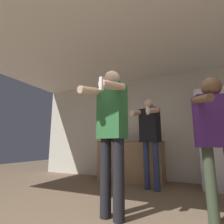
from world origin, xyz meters
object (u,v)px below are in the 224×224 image
(person_woman_foreground, at_px, (111,128))
(person_man_side, at_px, (216,129))
(refrigerator, at_px, (220,138))
(bottle_red_label, at_px, (111,137))
(person_spectator_back, at_px, (150,132))
(bottle_green_wine, at_px, (106,136))
(bottle_brown_liquor, at_px, (123,137))

(person_woman_foreground, xyz_separation_m, person_man_side, (1.14, 0.34, -0.03))
(person_woman_foreground, bearing_deg, refrigerator, 56.67)
(refrigerator, bearing_deg, bottle_red_label, 179.73)
(person_spectator_back, bearing_deg, refrigerator, 26.48)
(bottle_green_wine, bearing_deg, bottle_red_label, 0.00)
(refrigerator, distance_m, bottle_red_label, 2.34)
(refrigerator, height_order, person_spectator_back, refrigerator)
(person_man_side, distance_m, person_spectator_back, 1.51)
(person_spectator_back, bearing_deg, bottle_red_label, 150.58)
(bottle_red_label, distance_m, bottle_brown_liquor, 0.32)
(bottle_brown_liquor, bearing_deg, bottle_green_wine, -180.00)
(bottle_brown_liquor, distance_m, person_man_side, 2.51)
(refrigerator, relative_size, bottle_green_wine, 5.86)
(person_man_side, bearing_deg, bottle_red_label, 140.19)
(bottle_green_wine, distance_m, person_man_side, 2.86)
(refrigerator, distance_m, bottle_green_wine, 2.49)
(bottle_red_label, relative_size, bottle_green_wine, 0.87)
(bottle_red_label, distance_m, person_spectator_back, 1.27)
(person_man_side, bearing_deg, refrigerator, 82.30)
(refrigerator, xyz_separation_m, person_man_side, (-0.24, -1.75, 0.04))
(bottle_brown_liquor, bearing_deg, person_man_side, -44.46)
(person_man_side, bearing_deg, bottle_brown_liquor, 135.54)
(refrigerator, distance_m, person_spectator_back, 1.38)
(bottle_brown_liquor, xyz_separation_m, person_spectator_back, (0.79, -0.63, 0.06))
(bottle_green_wine, xyz_separation_m, person_spectator_back, (1.26, -0.63, 0.03))
(refrigerator, xyz_separation_m, bottle_red_label, (-2.34, 0.01, 0.06))
(bottle_green_wine, relative_size, bottle_brown_liquor, 1.18)
(bottle_green_wine, relative_size, person_spectator_back, 0.19)
(person_man_side, height_order, person_spectator_back, person_spectator_back)
(refrigerator, bearing_deg, bottle_brown_liquor, 179.69)
(refrigerator, height_order, bottle_red_label, refrigerator)
(refrigerator, distance_m, person_woman_foreground, 2.50)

